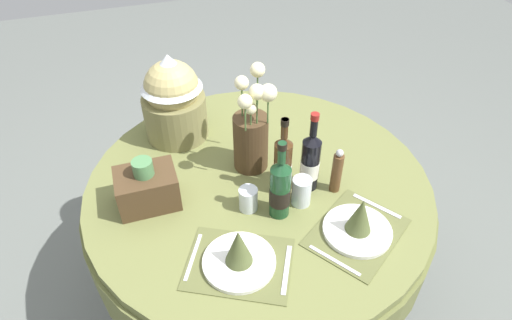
% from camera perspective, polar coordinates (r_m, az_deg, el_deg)
% --- Properties ---
extents(ground, '(8.00, 8.00, 0.00)m').
position_cam_1_polar(ground, '(2.30, 0.27, -16.14)').
color(ground, slate).
extents(dining_table, '(1.38, 1.38, 0.73)m').
position_cam_1_polar(dining_table, '(1.84, 0.33, -5.95)').
color(dining_table, olive).
rests_on(dining_table, ground).
extents(place_setting_left, '(0.42, 0.39, 0.16)m').
position_cam_1_polar(place_setting_left, '(1.43, -2.23, -12.23)').
color(place_setting_left, brown).
rests_on(place_setting_left, dining_table).
extents(place_setting_right, '(0.43, 0.41, 0.16)m').
position_cam_1_polar(place_setting_right, '(1.56, 13.20, -8.04)').
color(place_setting_right, brown).
rests_on(place_setting_right, dining_table).
extents(flower_vase, '(0.15, 0.21, 0.41)m').
position_cam_1_polar(flower_vase, '(1.70, -0.49, 3.55)').
color(flower_vase, '#47331E').
rests_on(flower_vase, dining_table).
extents(wine_bottle_left, '(0.07, 0.07, 0.33)m').
position_cam_1_polar(wine_bottle_left, '(1.62, 3.49, -0.62)').
color(wine_bottle_left, '#422814').
rests_on(wine_bottle_left, dining_table).
extents(wine_bottle_right, '(0.08, 0.08, 0.32)m').
position_cam_1_polar(wine_bottle_right, '(1.53, 3.15, -3.70)').
color(wine_bottle_right, '#194223').
rests_on(wine_bottle_right, dining_table).
extents(wine_bottle_rear, '(0.07, 0.07, 0.34)m').
position_cam_1_polar(wine_bottle_rear, '(1.64, 7.07, -0.17)').
color(wine_bottle_rear, black).
rests_on(wine_bottle_rear, dining_table).
extents(tumbler_near_left, '(0.07, 0.07, 0.11)m').
position_cam_1_polar(tumbler_near_left, '(1.62, 5.94, -4.07)').
color(tumbler_near_left, silver).
rests_on(tumbler_near_left, dining_table).
extents(tumbler_mid, '(0.07, 0.07, 0.09)m').
position_cam_1_polar(tumbler_mid, '(1.60, -1.01, -5.09)').
color(tumbler_mid, silver).
rests_on(tumbler_mid, dining_table).
extents(pepper_mill, '(0.04, 0.04, 0.20)m').
position_cam_1_polar(pepper_mill, '(1.67, 10.46, -1.50)').
color(pepper_mill, brown).
rests_on(pepper_mill, dining_table).
extents(gift_tub_back_left, '(0.27, 0.27, 0.39)m').
position_cam_1_polar(gift_tub_back_left, '(1.89, -10.77, 8.31)').
color(gift_tub_back_left, olive).
rests_on(gift_tub_back_left, dining_table).
extents(woven_basket_side_left, '(0.22, 0.16, 0.20)m').
position_cam_1_polar(woven_basket_side_left, '(1.65, -13.96, -3.47)').
color(woven_basket_side_left, '#47331E').
rests_on(woven_basket_side_left, dining_table).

